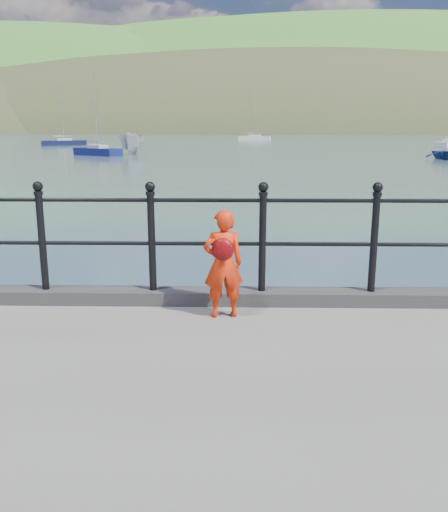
{
  "coord_description": "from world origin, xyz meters",
  "views": [
    {
      "loc": [
        0.31,
        -5.87,
        2.94
      ],
      "look_at": [
        0.19,
        -0.2,
        1.55
      ],
      "focal_mm": 38.0,
      "sensor_mm": 36.0,
      "label": 1
    }
  ],
  "objects_px": {
    "railing": "(207,230)",
    "launch_white": "(132,143)",
    "sailboat_port": "(98,152)",
    "child": "(223,263)",
    "sailboat_left": "(64,143)",
    "sailboat_deep": "(254,138)"
  },
  "relations": [
    {
      "from": "railing",
      "to": "launch_white",
      "type": "xyz_separation_m",
      "value": [
        -9.95,
        48.46,
        -0.74
      ]
    },
    {
      "from": "sailboat_port",
      "to": "launch_white",
      "type": "bearing_deg",
      "value": 66.94
    },
    {
      "from": "child",
      "to": "sailboat_left",
      "type": "relative_size",
      "value": 0.13
    },
    {
      "from": "launch_white",
      "to": "sailboat_deep",
      "type": "height_order",
      "value": "sailboat_deep"
    },
    {
      "from": "sailboat_port",
      "to": "sailboat_deep",
      "type": "bearing_deg",
      "value": 107.54
    },
    {
      "from": "railing",
      "to": "child",
      "type": "bearing_deg",
      "value": -66.48
    },
    {
      "from": "sailboat_left",
      "to": "child",
      "type": "bearing_deg",
      "value": -98.89
    },
    {
      "from": "launch_white",
      "to": "sailboat_left",
      "type": "height_order",
      "value": "sailboat_left"
    },
    {
      "from": "sailboat_port",
      "to": "sailboat_left",
      "type": "distance_m",
      "value": 26.97
    },
    {
      "from": "railing",
      "to": "sailboat_port",
      "type": "distance_m",
      "value": 48.43
    },
    {
      "from": "railing",
      "to": "sailboat_deep",
      "type": "xyz_separation_m",
      "value": [
        3.71,
        97.35,
        -1.48
      ]
    },
    {
      "from": "child",
      "to": "sailboat_port",
      "type": "relative_size",
      "value": 0.15
    },
    {
      "from": "child",
      "to": "launch_white",
      "type": "bearing_deg",
      "value": -89.15
    },
    {
      "from": "railing",
      "to": "sailboat_left",
      "type": "distance_m",
      "value": 75.21
    },
    {
      "from": "sailboat_port",
      "to": "railing",
      "type": "bearing_deg",
      "value": -38.77
    },
    {
      "from": "launch_white",
      "to": "sailboat_port",
      "type": "height_order",
      "value": "sailboat_port"
    },
    {
      "from": "child",
      "to": "sailboat_port",
      "type": "height_order",
      "value": "sailboat_port"
    },
    {
      "from": "sailboat_left",
      "to": "sailboat_deep",
      "type": "bearing_deg",
      "value": 15.96
    },
    {
      "from": "railing",
      "to": "child",
      "type": "xyz_separation_m",
      "value": [
        0.19,
        -0.43,
        -0.26
      ]
    },
    {
      "from": "child",
      "to": "launch_white",
      "type": "xyz_separation_m",
      "value": [
        -10.14,
        48.88,
        -0.48
      ]
    },
    {
      "from": "railing",
      "to": "sailboat_left",
      "type": "bearing_deg",
      "value": 108.5
    },
    {
      "from": "sailboat_left",
      "to": "railing",
      "type": "bearing_deg",
      "value": -98.92
    }
  ]
}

